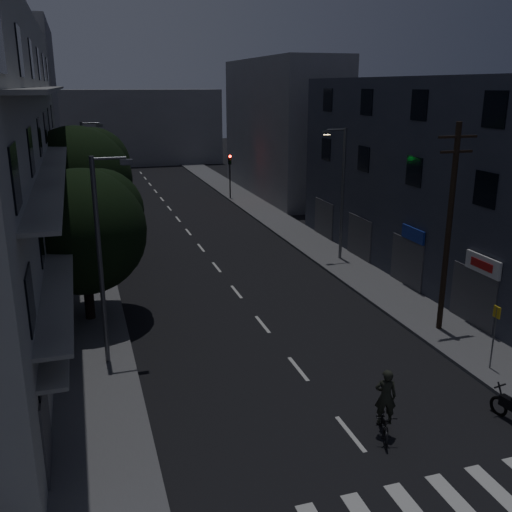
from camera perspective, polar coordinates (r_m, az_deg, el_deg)
ground at (r=39.20m, az=-5.68°, el=1.02°), size 160.00×160.00×0.00m
sidewalk_left at (r=38.46m, az=-16.68°, el=0.18°), size 3.00×90.00×0.15m
sidewalk_right at (r=41.28m, az=4.56°, el=1.96°), size 3.00×90.00×0.15m
lane_markings at (r=45.15m, az=-7.32°, el=3.07°), size 0.15×60.50×0.01m
building_right at (r=32.89m, az=19.41°, el=6.93°), size 6.19×28.00×11.00m
building_far_left at (r=60.23m, az=-22.23°, el=13.09°), size 6.00×20.00×16.00m
building_far_right at (r=57.56m, az=2.56°, el=12.66°), size 6.00×20.00×13.00m
building_far_end at (r=82.53m, az=-12.40°, el=12.48°), size 24.00×8.00×10.00m
tree_near at (r=26.55m, az=-16.82°, el=2.83°), size 5.65×5.65×6.97m
tree_mid at (r=36.63m, az=-17.34°, el=7.61°), size 6.61×6.61×8.13m
tree_far at (r=45.75m, az=-17.39°, el=8.06°), size 5.31×5.31×6.57m
traffic_signal_far_right at (r=54.70m, az=-2.62°, el=8.87°), size 0.28×0.37×4.10m
traffic_signal_far_left at (r=51.14m, az=-16.38°, el=7.66°), size 0.28×0.37×4.10m
street_lamp_left_near at (r=21.94m, az=-15.10°, el=0.38°), size 1.51×0.25×8.00m
street_lamp_right at (r=35.11m, az=8.51°, el=6.77°), size 1.51×0.25×8.00m
street_lamp_left_far at (r=42.10m, az=-16.53°, el=7.90°), size 1.51×0.25×8.00m
utility_pole at (r=25.49m, az=18.74°, el=2.93°), size 1.80×0.24×9.00m
bus_stop_sign at (r=23.32m, az=22.79°, el=-6.47°), size 0.06×0.35×2.52m
cyclist at (r=18.76m, az=12.71°, el=-15.16°), size 1.25×1.92×2.29m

